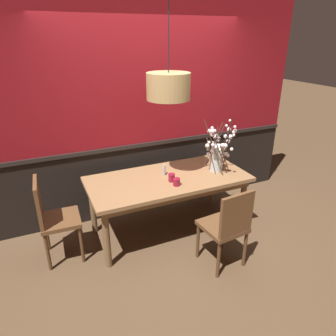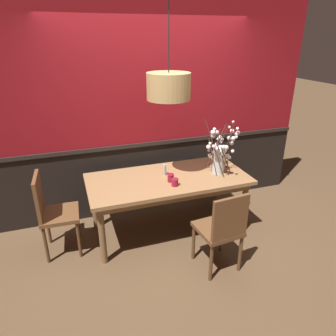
# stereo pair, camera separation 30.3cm
# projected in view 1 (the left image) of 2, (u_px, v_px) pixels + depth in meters

# --- Properties ---
(ground_plane) EXTENTS (24.00, 24.00, 0.00)m
(ground_plane) POSITION_uv_depth(u_px,v_px,m) (168.00, 229.00, 3.93)
(ground_plane) COLOR brown
(back_wall) EXTENTS (4.34, 0.14, 2.72)m
(back_wall) POSITION_uv_depth(u_px,v_px,m) (146.00, 114.00, 3.96)
(back_wall) COLOR black
(back_wall) RESTS_ON ground
(dining_table) EXTENTS (1.89, 0.88, 0.74)m
(dining_table) POSITION_uv_depth(u_px,v_px,m) (168.00, 184.00, 3.67)
(dining_table) COLOR #997047
(dining_table) RESTS_ON ground
(chair_far_side_left) EXTENTS (0.44, 0.41, 0.93)m
(chair_far_side_left) POSITION_uv_depth(u_px,v_px,m) (128.00, 171.00, 4.34)
(chair_far_side_left) COLOR brown
(chair_far_side_left) RESTS_ON ground
(chair_near_side_right) EXTENTS (0.45, 0.46, 0.91)m
(chair_near_side_right) POSITION_uv_depth(u_px,v_px,m) (227.00, 225.00, 3.12)
(chair_near_side_right) COLOR brown
(chair_near_side_right) RESTS_ON ground
(chair_head_west_end) EXTENTS (0.42, 0.44, 0.95)m
(chair_head_west_end) POSITION_uv_depth(u_px,v_px,m) (52.00, 216.00, 3.23)
(chair_head_west_end) COLOR brown
(chair_head_west_end) RESTS_ON ground
(chair_far_side_right) EXTENTS (0.44, 0.42, 0.92)m
(chair_far_side_right) POSITION_uv_depth(u_px,v_px,m) (159.00, 165.00, 4.55)
(chair_far_side_right) COLOR brown
(chair_far_side_right) RESTS_ON ground
(vase_with_blossoms) EXTENTS (0.44, 0.48, 0.68)m
(vase_with_blossoms) POSITION_uv_depth(u_px,v_px,m) (217.00, 154.00, 3.74)
(vase_with_blossoms) COLOR silver
(vase_with_blossoms) RESTS_ON dining_table
(candle_holder_nearer_center) EXTENTS (0.08, 0.08, 0.10)m
(candle_holder_nearer_center) POSITION_uv_depth(u_px,v_px,m) (172.00, 178.00, 3.52)
(candle_holder_nearer_center) COLOR maroon
(candle_holder_nearer_center) RESTS_ON dining_table
(candle_holder_nearer_edge) EXTENTS (0.08, 0.08, 0.09)m
(candle_holder_nearer_edge) POSITION_uv_depth(u_px,v_px,m) (177.00, 182.00, 3.43)
(candle_holder_nearer_edge) COLOR maroon
(candle_holder_nearer_edge) RESTS_ON dining_table
(condiment_bottle) EXTENTS (0.04, 0.04, 0.13)m
(condiment_bottle) POSITION_uv_depth(u_px,v_px,m) (164.00, 170.00, 3.67)
(condiment_bottle) COLOR #ADADB2
(condiment_bottle) RESTS_ON dining_table
(pendant_lamp) EXTENTS (0.47, 0.47, 1.07)m
(pendant_lamp) POSITION_uv_depth(u_px,v_px,m) (168.00, 86.00, 3.24)
(pendant_lamp) COLOR tan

